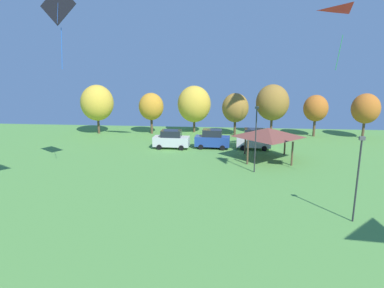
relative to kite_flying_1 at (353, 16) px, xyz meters
The scene contains 15 objects.
kite_flying_1 is the anchor object (origin of this frame).
kite_flying_8 25.68m from the kite_flying_1, 167.31° to the right, with size 3.34×0.87×6.76m.
parked_car_leftmost 23.94m from the kite_flying_1, 156.14° to the left, with size 4.59×2.14×2.35m.
parked_car_second_from_left 20.47m from the kite_flying_1, 146.74° to the left, with size 4.47×2.13×2.45m.
parked_car_third_from_left 17.70m from the kite_flying_1, 131.72° to the left, with size 4.30×2.17×2.60m.
park_pavilion 13.90m from the kite_flying_1, 148.96° to the left, with size 6.03×5.81×3.60m.
light_post_0 13.85m from the kite_flying_1, behind, with size 0.36×0.20×6.58m.
light_post_1 16.36m from the kite_flying_1, 102.21° to the right, with size 0.36×0.20×5.95m.
treeline_tree_0 36.28m from the kite_flying_1, 151.82° to the left, with size 4.95×4.95×7.46m.
treeline_tree_1 30.25m from the kite_flying_1, 142.65° to the left, with size 3.77×3.77×6.26m.
treeline_tree_2 26.86m from the kite_flying_1, 130.43° to the left, with size 5.14×5.14×7.27m.
treeline_tree_3 22.28m from the kite_flying_1, 119.89° to the left, with size 3.93×3.93×6.34m.
treeline_tree_4 21.33m from the kite_flying_1, 102.82° to the left, with size 4.94×4.94×7.57m.
treeline_tree_5 20.39m from the kite_flying_1, 83.64° to the left, with size 3.53×3.53×6.14m.
treeline_tree_6 21.55m from the kite_flying_1, 62.48° to the left, with size 3.91×3.91×6.47m.
Camera 1 is at (-0.00, 2.53, 10.52)m, focal length 32.00 mm.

